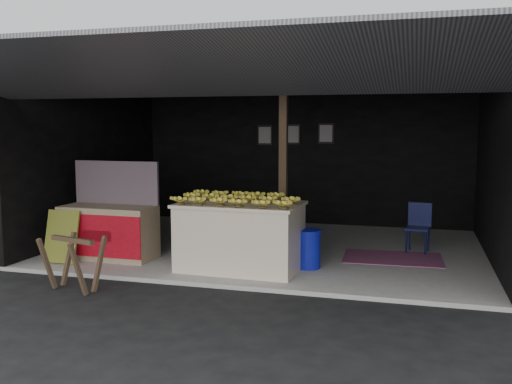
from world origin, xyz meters
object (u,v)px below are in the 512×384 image
(banana_table, at_px, (240,236))
(plastic_chair, at_px, (419,223))
(water_barrel, at_px, (308,250))
(sawhorse, at_px, (73,258))
(neighbor_stall, at_px, (109,229))
(white_crate, at_px, (265,227))

(banana_table, height_order, plastic_chair, banana_table)
(water_barrel, bearing_deg, plastic_chair, 45.39)
(sawhorse, bearing_deg, neighbor_stall, 119.61)
(banana_table, xyz_separation_m, sawhorse, (-1.78, -1.44, -0.10))
(neighbor_stall, height_order, sawhorse, neighbor_stall)
(banana_table, xyz_separation_m, neighbor_stall, (-2.17, 0.12, -0.03))
(banana_table, relative_size, sawhorse, 2.32)
(neighbor_stall, xyz_separation_m, water_barrel, (3.10, 0.23, -0.19))
(white_crate, bearing_deg, sawhorse, -127.88)
(plastic_chair, bearing_deg, white_crate, -149.18)
(white_crate, distance_m, neighbor_stall, 2.45)
(banana_table, xyz_separation_m, plastic_chair, (2.46, 1.90, -0.02))
(water_barrel, bearing_deg, sawhorse, -146.57)
(water_barrel, height_order, plastic_chair, plastic_chair)
(neighbor_stall, height_order, plastic_chair, neighbor_stall)
(banana_table, relative_size, neighbor_stall, 1.18)
(banana_table, bearing_deg, water_barrel, 22.31)
(sawhorse, bearing_deg, water_barrel, 48.90)
(neighbor_stall, bearing_deg, banana_table, -2.10)
(neighbor_stall, xyz_separation_m, plastic_chair, (4.63, 1.78, 0.01))
(banana_table, bearing_deg, sawhorse, -139.13)
(banana_table, relative_size, water_barrel, 3.34)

